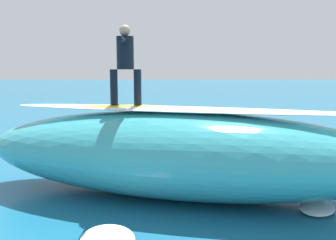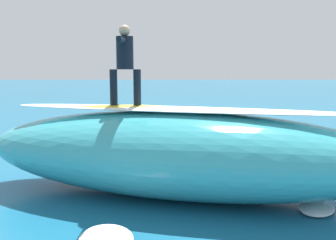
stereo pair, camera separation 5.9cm
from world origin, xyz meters
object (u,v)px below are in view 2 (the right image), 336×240
object	(u,v)px
surfboard_riding	(126,107)
surfboard_paddling	(200,160)
surfer_riding	(125,59)
surfer_paddling	(198,153)

from	to	relation	value
surfboard_riding	surfboard_paddling	xyz separation A→B (m)	(-1.74, -2.43, -1.75)
surfboard_riding	surfer_riding	world-z (taller)	surfer_riding
surfboard_riding	surfer_paddling	xyz separation A→B (m)	(-1.69, -2.55, -1.58)
surfboard_paddling	surfer_riding	bearing A→B (deg)	-57.43
surfer_riding	surfboard_paddling	distance (m)	4.06
surfer_paddling	surfboard_paddling	bearing A→B (deg)	-0.00
surfboard_riding	surfer_paddling	distance (m)	3.44
surfboard_riding	surfer_riding	size ratio (longest dim) A/B	1.18
surfboard_riding	surfer_paddling	size ratio (longest dim) A/B	1.16
surfboard_riding	surfboard_paddling	bearing A→B (deg)	-124.42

